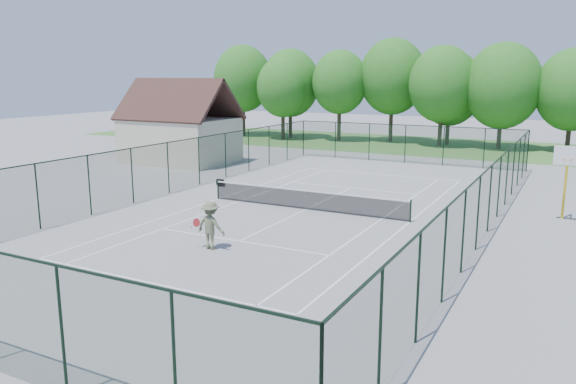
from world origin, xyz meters
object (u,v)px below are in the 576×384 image
sports_bag_a (220,182)px  tennis_player (211,225)px  basketball_goal (567,168)px  tennis_net (306,199)px

sports_bag_a → tennis_player: tennis_player is taller
basketball_goal → tennis_player: 16.85m
tennis_net → basketball_goal: 12.55m
basketball_goal → sports_bag_a: bearing=-179.5°
basketball_goal → sports_bag_a: basketball_goal is taller
tennis_player → tennis_net: bearing=86.9°
tennis_net → sports_bag_a: tennis_net is taller
sports_bag_a → tennis_player: size_ratio=0.21×
tennis_net → tennis_player: bearing=-93.1°
tennis_net → basketball_goal: (11.86, 3.61, 1.99)m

